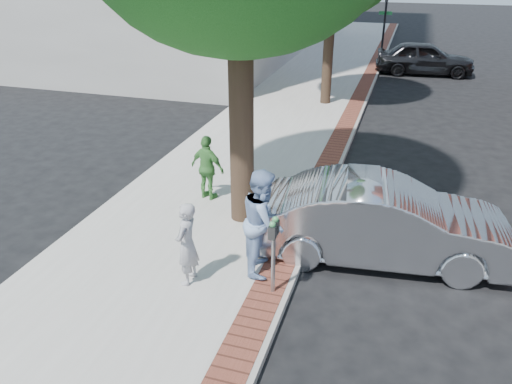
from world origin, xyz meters
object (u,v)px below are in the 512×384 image
at_px(person_green, 208,168).
at_px(bg_car, 425,58).
at_px(parking_meter, 274,241).
at_px(person_gray, 187,244).
at_px(sedan_silver, 383,221).
at_px(person_officer, 263,221).

height_order(person_green, bg_car, person_green).
distance_m(parking_meter, bg_car, 19.95).
xyz_separation_m(person_gray, sedan_silver, (3.25, 2.09, -0.12)).
distance_m(parking_meter, person_green, 4.04).
height_order(person_gray, sedan_silver, person_gray).
relative_size(person_officer, sedan_silver, 0.41).
xyz_separation_m(parking_meter, person_gray, (-1.55, -0.15, -0.26)).
height_order(parking_meter, person_green, person_green).
bearing_deg(bg_car, person_officer, 167.09).
bearing_deg(sedan_silver, bg_car, -9.04).
height_order(person_green, sedan_silver, person_green).
xyz_separation_m(person_green, bg_car, (4.93, 16.65, -0.14)).
bearing_deg(sedan_silver, person_gray, 116.02).
bearing_deg(bg_car, sedan_silver, 173.09).
bearing_deg(parking_meter, bg_car, 83.03).
bearing_deg(person_officer, sedan_silver, -68.39).
distance_m(parking_meter, person_gray, 1.58).
distance_m(person_officer, bg_car, 19.34).
height_order(parking_meter, person_gray, person_gray).
bearing_deg(person_green, person_gray, 122.22).
bearing_deg(person_gray, person_officer, 124.99).
xyz_separation_m(person_gray, person_green, (-0.95, 3.30, 0.01)).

